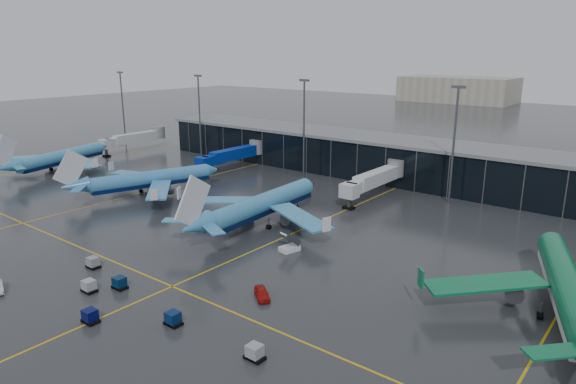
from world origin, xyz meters
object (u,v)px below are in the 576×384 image
Objects in this scene: airliner_klm_near at (263,192)px; airliner_arkefly at (151,170)px; airliner_klm_west at (61,149)px; mobile_airstair at (289,246)px; airliner_aer_lingus at (570,269)px; service_van_red at (262,293)px; baggage_carts at (131,300)px.

airliner_arkefly is at bearing 176.29° from airliner_klm_near.
airliner_klm_west is at bearing 176.13° from airliner_klm_near.
mobile_airstair is (12.70, -7.90, -5.56)m from airliner_klm_near.
airliner_klm_west is 87.66m from mobile_airstair.
airliner_aer_lingus is (127.85, -3.49, 0.36)m from airliner_klm_west.
airliner_arkefly is 0.93× the size of airliner_klm_near.
airliner_aer_lingus is at bearing -17.29° from airliner_klm_west.
service_van_red is at bearing -4.94° from airliner_arkefly.
airliner_arkefly is at bearing 139.88° from baggage_carts.
airliner_aer_lingus reaches higher than mobile_airstair.
baggage_carts is (-45.20, -32.50, -5.60)m from airliner_aer_lingus.
airliner_klm_west reaches higher than mobile_airstair.
airliner_klm_west is at bearing 159.71° from airliner_aer_lingus.
airliner_aer_lingus is 11.44× the size of mobile_airstair.
mobile_airstair is at bearing -20.94° from airliner_klm_west.
airliner_aer_lingus is 41.34m from mobile_airstair.
service_van_red is (7.63, -15.74, -0.05)m from mobile_airstair.
airliner_aer_lingus reaches higher than baggage_carts.
baggage_carts is 28.38m from mobile_airstair.
mobile_airstair is at bearing 167.54° from airliner_aer_lingus.
service_van_red is (94.77, -23.70, -5.29)m from airliner_klm_west.
airliner_klm_near reaches higher than airliner_klm_west.
airliner_klm_west is 74.44m from airliner_klm_near.
airliner_arkefly is (40.10, -0.13, -0.14)m from airliner_klm_west.
airliner_klm_near is at bearing 157.60° from airliner_aer_lingus.
service_van_red is (-33.09, -20.21, -5.64)m from airliner_aer_lingus.
service_van_red is (54.66, -23.57, -5.15)m from airliner_arkefly.
airliner_klm_west reaches higher than service_van_red.
airliner_arkefly reaches higher than service_van_red.
mobile_airstair reaches higher than service_van_red.
airliner_arkefly is 1.00× the size of baggage_carts.
airliner_klm_near is at bearing 161.45° from mobile_airstair.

